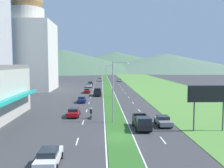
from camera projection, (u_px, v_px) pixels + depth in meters
ground_plane at (120, 137)px, 30.65m from camera, size 600.00×600.00×0.00m
grass_median at (108, 88)px, 90.37m from camera, size 3.20×240.00×0.06m
grass_verge_right at (163, 88)px, 91.26m from camera, size 24.00×240.00×0.06m
lane_dash_left_2 at (77, 141)px, 29.09m from camera, size 0.16×2.80×0.01m
lane_dash_left_3 at (83, 122)px, 38.38m from camera, size 0.16×2.80×0.01m
lane_dash_left_4 at (87, 111)px, 47.66m from camera, size 0.16×2.80×0.01m
lane_dash_left_5 at (89, 103)px, 56.95m from camera, size 0.16×2.80×0.01m
lane_dash_left_6 at (91, 97)px, 66.23m from camera, size 0.16×2.80×0.01m
lane_dash_left_7 at (92, 93)px, 75.52m from camera, size 0.16×2.80×0.01m
lane_dash_left_8 at (93, 90)px, 84.80m from camera, size 0.16×2.80×0.01m
lane_dash_left_9 at (94, 87)px, 94.08m from camera, size 0.16×2.80×0.01m
lane_dash_left_10 at (95, 85)px, 103.37m from camera, size 0.16×2.80×0.01m
lane_dash_left_11 at (95, 83)px, 112.65m from camera, size 0.16×2.80×0.01m
lane_dash_left_12 at (96, 82)px, 121.94m from camera, size 0.16×2.80×0.01m
lane_dash_left_13 at (96, 80)px, 131.22m from camera, size 0.16×2.80×0.01m
lane_dash_left_14 at (96, 79)px, 140.51m from camera, size 0.16×2.80×0.01m
lane_dash_right_2 at (163, 140)px, 29.53m from camera, size 0.16×2.80×0.01m
lane_dash_right_3 at (148, 122)px, 38.81m from camera, size 0.16×2.80×0.01m
lane_dash_right_4 at (139, 110)px, 48.10m from camera, size 0.16×2.80×0.01m
lane_dash_right_5 at (133, 103)px, 57.38m from camera, size 0.16×2.80×0.01m
lane_dash_right_6 at (129, 97)px, 66.67m from camera, size 0.16×2.80×0.01m
lane_dash_right_7 at (125, 93)px, 75.95m from camera, size 0.16×2.80×0.01m
lane_dash_right_8 at (123, 90)px, 85.24m from camera, size 0.16×2.80×0.01m
lane_dash_right_9 at (121, 87)px, 94.52m from camera, size 0.16×2.80×0.01m
lane_dash_right_10 at (119, 85)px, 103.81m from camera, size 0.16×2.80×0.01m
lane_dash_right_11 at (117, 83)px, 113.09m from camera, size 0.16×2.80×0.01m
lane_dash_right_12 at (116, 82)px, 122.38m from camera, size 0.16×2.80×0.01m
lane_dash_right_13 at (115, 80)px, 131.66m from camera, size 0.16×2.80×0.01m
lane_dash_right_14 at (114, 79)px, 140.95m from camera, size 0.16×2.80×0.01m
edge_line_median_left at (103, 88)px, 90.30m from camera, size 0.16×240.00×0.01m
edge_line_median_right at (112, 88)px, 90.45m from camera, size 0.16×240.00×0.01m
domed_building at (27, 45)px, 83.62m from camera, size 17.34×17.34×36.12m
midrise_colored at (26, 62)px, 102.91m from camera, size 15.86×15.86×18.94m
hill_far_left at (63, 60)px, 271.48m from camera, size 195.26×195.26×23.98m
hill_far_center at (115, 61)px, 328.58m from camera, size 211.54×211.54×23.85m
hill_far_right at (166, 62)px, 285.57m from camera, size 193.80×193.80×20.02m
street_lamp_near at (115, 88)px, 37.82m from camera, size 2.57×0.35×9.47m
street_lamp_mid at (111, 79)px, 65.07m from camera, size 3.53×0.51×8.66m
street_lamp_far at (107, 74)px, 92.27m from camera, size 3.31×0.50×8.59m
billboard_roadside at (209, 96)px, 32.90m from camera, size 5.88×0.28×6.25m
car_0 at (87, 91)px, 76.20m from camera, size 1.88×4.71×1.38m
car_1 at (82, 99)px, 57.73m from camera, size 1.86×4.35×1.42m
car_2 at (49, 157)px, 22.33m from camera, size 2.01×4.60×1.50m
car_3 at (163, 121)px, 36.35m from camera, size 2.01×4.27×1.44m
car_4 at (120, 80)px, 121.80m from camera, size 1.89×4.33×1.46m
car_5 at (74, 112)px, 42.63m from camera, size 2.04×4.67×1.47m
car_6 at (90, 83)px, 104.55m from camera, size 1.95×4.01×1.42m
car_7 at (100, 80)px, 125.74m from camera, size 1.96×4.76×1.52m
car_8 at (89, 85)px, 93.18m from camera, size 1.95×4.21×1.50m
pickup_truck_0 at (97, 92)px, 69.84m from camera, size 2.18×5.40×2.00m
pickup_truck_1 at (142, 122)px, 34.22m from camera, size 2.18×5.40×2.00m
motorcycle_rider at (91, 114)px, 41.07m from camera, size 0.36×2.00×1.80m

